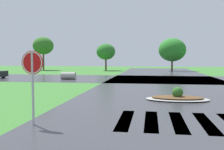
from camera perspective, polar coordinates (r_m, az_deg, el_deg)
asphalt_roadway at (r=13.61m, az=14.42°, el=-5.42°), size 11.02×80.00×0.01m
asphalt_cross_road at (r=26.40m, az=11.63°, el=-0.91°), size 90.00×9.91×0.01m
crosswalk_stripes at (r=9.20m, az=17.28°, el=-9.94°), size 4.95×3.05×0.01m
stop_sign at (r=8.57m, az=-17.24°, el=1.04°), size 0.76×0.13×2.39m
median_island at (r=13.59m, az=14.29°, el=-4.85°), size 3.20×1.68×0.68m
drainage_pipe_stack at (r=26.08m, az=-9.66°, el=-0.16°), size 1.45×0.78×0.72m
background_treeline at (r=42.13m, az=6.91°, el=5.68°), size 36.04×6.61×5.75m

